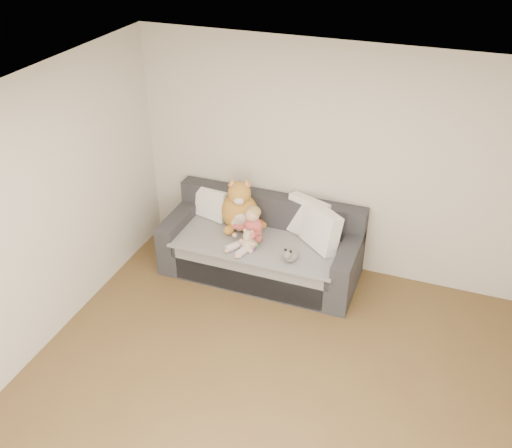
% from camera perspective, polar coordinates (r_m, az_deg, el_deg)
% --- Properties ---
extents(room_shell, '(5.00, 5.00, 5.00)m').
position_cam_1_polar(room_shell, '(4.47, 1.63, -4.79)').
color(room_shell, brown).
rests_on(room_shell, ground).
extents(sofa, '(2.20, 0.94, 0.85)m').
position_cam_1_polar(sofa, '(6.49, 0.59, -2.47)').
color(sofa, '#2A2A2F').
rests_on(sofa, ground).
extents(cushion_left, '(0.44, 0.27, 0.38)m').
position_cam_1_polar(cushion_left, '(6.70, -4.42, 2.10)').
color(cushion_left, white).
rests_on(cushion_left, sofa).
extents(cushion_right_back, '(0.52, 0.38, 0.45)m').
position_cam_1_polar(cushion_right_back, '(6.36, 5.12, 0.69)').
color(cushion_right_back, white).
rests_on(cushion_right_back, sofa).
extents(cushion_right_front, '(0.52, 0.48, 0.47)m').
position_cam_1_polar(cushion_right_front, '(6.17, 6.48, -0.42)').
color(cushion_right_front, white).
rests_on(cushion_right_front, sofa).
extents(toddler, '(0.34, 0.47, 0.46)m').
position_cam_1_polar(toddler, '(6.17, -0.53, -0.53)').
color(toddler, '#C74B46').
rests_on(toddler, sofa).
extents(plush_cat, '(0.52, 0.51, 0.65)m').
position_cam_1_polar(plush_cat, '(6.45, -1.61, 1.48)').
color(plush_cat, '#BC7C29').
rests_on(plush_cat, sofa).
extents(teddy_bear, '(0.21, 0.15, 0.26)m').
position_cam_1_polar(teddy_bear, '(6.13, -0.78, -1.79)').
color(teddy_bear, '#C7A88A').
rests_on(teddy_bear, sofa).
extents(plush_cow, '(0.15, 0.23, 0.19)m').
position_cam_1_polar(plush_cow, '(5.98, 3.45, -3.11)').
color(plush_cow, white).
rests_on(plush_cow, sofa).
extents(sippy_cup, '(0.11, 0.09, 0.13)m').
position_cam_1_polar(sippy_cup, '(6.15, -0.33, -2.06)').
color(sippy_cup, '#7C348F').
rests_on(sippy_cup, sofa).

